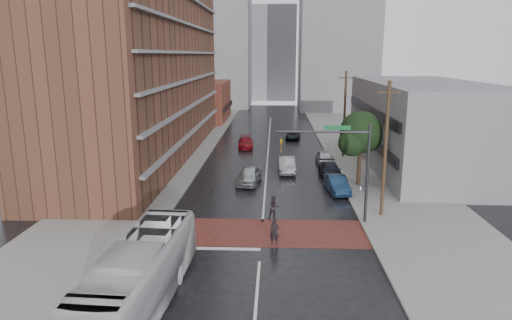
# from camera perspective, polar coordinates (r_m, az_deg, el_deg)

# --- Properties ---
(ground) EXTENTS (160.00, 160.00, 0.00)m
(ground) POSITION_cam_1_polar(r_m,az_deg,el_deg) (30.86, 0.69, -9.38)
(ground) COLOR black
(ground) RESTS_ON ground
(crosswalk) EXTENTS (14.00, 5.00, 0.02)m
(crosswalk) POSITION_cam_1_polar(r_m,az_deg,el_deg) (31.32, 0.72, -9.02)
(crosswalk) COLOR brown
(crosswalk) RESTS_ON ground
(sidewalk_west) EXTENTS (9.00, 90.00, 0.15)m
(sidewalk_west) POSITION_cam_1_polar(r_m,az_deg,el_deg) (56.14, -10.33, 0.81)
(sidewalk_west) COLOR gray
(sidewalk_west) RESTS_ON ground
(sidewalk_east) EXTENTS (9.00, 90.00, 0.15)m
(sidewalk_east) POSITION_cam_1_polar(r_m,az_deg,el_deg) (55.80, 13.38, 0.59)
(sidewalk_east) COLOR gray
(sidewalk_east) RESTS_ON ground
(apartment_block) EXTENTS (10.00, 44.00, 28.00)m
(apartment_block) POSITION_cam_1_polar(r_m,az_deg,el_deg) (54.61, -13.83, 15.03)
(apartment_block) COLOR brown
(apartment_block) RESTS_ON ground
(storefront_west) EXTENTS (8.00, 16.00, 7.00)m
(storefront_west) POSITION_cam_1_polar(r_m,az_deg,el_deg) (83.91, -6.45, 7.32)
(storefront_west) COLOR brown
(storefront_west) RESTS_ON ground
(building_east) EXTENTS (11.00, 26.00, 9.00)m
(building_east) POSITION_cam_1_polar(r_m,az_deg,el_deg) (51.49, 20.15, 4.13)
(building_east) COLOR gray
(building_east) RESTS_ON ground
(distant_tower_west) EXTENTS (18.00, 16.00, 32.00)m
(distant_tower_west) POSITION_cam_1_polar(r_m,az_deg,el_deg) (107.62, -5.71, 15.25)
(distant_tower_west) COLOR gray
(distant_tower_west) RESTS_ON ground
(distant_tower_east) EXTENTS (16.00, 14.00, 36.00)m
(distant_tower_east) POSITION_cam_1_polar(r_m,az_deg,el_deg) (101.56, 10.28, 16.37)
(distant_tower_east) COLOR gray
(distant_tower_east) RESTS_ON ground
(distant_tower_center) EXTENTS (12.00, 10.00, 24.00)m
(distant_tower_center) POSITION_cam_1_polar(r_m,az_deg,el_deg) (123.51, 2.08, 13.16)
(distant_tower_center) COLOR gray
(distant_tower_center) RESTS_ON ground
(street_tree) EXTENTS (4.20, 4.10, 6.90)m
(street_tree) POSITION_cam_1_polar(r_m,az_deg,el_deg) (41.86, 12.97, 3.04)
(street_tree) COLOR #332319
(street_tree) RESTS_ON ground
(signal_mast) EXTENTS (6.50, 0.30, 7.20)m
(signal_mast) POSITION_cam_1_polar(r_m,az_deg,el_deg) (32.19, 11.31, 0.16)
(signal_mast) COLOR #2D2D33
(signal_mast) RESTS_ON ground
(utility_pole_near) EXTENTS (1.60, 0.26, 10.00)m
(utility_pole_near) POSITION_cam_1_polar(r_m,az_deg,el_deg) (34.12, 15.87, 1.33)
(utility_pole_near) COLOR #473321
(utility_pole_near) RESTS_ON ground
(utility_pole_far) EXTENTS (1.60, 0.26, 10.00)m
(utility_pole_far) POSITION_cam_1_polar(r_m,az_deg,el_deg) (53.52, 11.01, 5.69)
(utility_pole_far) COLOR #473321
(utility_pole_far) RESTS_ON ground
(transit_bus) EXTENTS (3.33, 11.72, 3.23)m
(transit_bus) POSITION_cam_1_polar(r_m,az_deg,el_deg) (22.89, -14.27, -13.75)
(transit_bus) COLOR silver
(transit_bus) RESTS_ON ground
(pedestrian_a) EXTENTS (0.66, 0.48, 1.70)m
(pedestrian_a) POSITION_cam_1_polar(r_m,az_deg,el_deg) (29.13, 2.33, -8.98)
(pedestrian_a) COLOR black
(pedestrian_a) RESTS_ON ground
(pedestrian_b) EXTENTS (1.03, 0.90, 1.81)m
(pedestrian_b) POSITION_cam_1_polar(r_m,az_deg,el_deg) (33.33, 2.25, -6.00)
(pedestrian_b) COLOR #272226
(pedestrian_b) RESTS_ON ground
(car_travel_a) EXTENTS (2.53, 4.89, 1.59)m
(car_travel_a) POSITION_cam_1_polar(r_m,az_deg,el_deg) (42.51, -0.85, -1.91)
(car_travel_a) COLOR #A9ADB1
(car_travel_a) RESTS_ON ground
(car_travel_b) EXTENTS (1.84, 4.77, 1.55)m
(car_travel_b) POSITION_cam_1_polar(r_m,az_deg,el_deg) (46.71, 3.84, -0.59)
(car_travel_b) COLOR #9C9FA3
(car_travel_b) RESTS_ON ground
(car_travel_c) EXTENTS (2.23, 4.84, 1.37)m
(car_travel_c) POSITION_cam_1_polar(r_m,az_deg,el_deg) (58.95, -1.31, 2.21)
(car_travel_c) COLOR maroon
(car_travel_c) RESTS_ON ground
(suv_travel) EXTENTS (2.36, 4.35, 1.16)m
(suv_travel) POSITION_cam_1_polar(r_m,az_deg,el_deg) (65.08, 4.66, 3.11)
(suv_travel) COLOR black
(suv_travel) RESTS_ON ground
(car_parked_near) EXTENTS (1.98, 4.57, 1.46)m
(car_parked_near) POSITION_cam_1_polar(r_m,az_deg,el_deg) (40.43, 10.10, -3.01)
(car_parked_near) COLOR #152B4A
(car_parked_near) RESTS_ON ground
(car_parked_mid) EXTENTS (2.15, 4.85, 1.38)m
(car_parked_mid) POSITION_cam_1_polar(r_m,az_deg,el_deg) (45.23, 9.28, -1.30)
(car_parked_mid) COLOR black
(car_parked_mid) RESTS_ON ground
(car_parked_far) EXTENTS (1.80, 4.32, 1.46)m
(car_parked_far) POSITION_cam_1_polar(r_m,az_deg,el_deg) (50.45, 8.57, 0.26)
(car_parked_far) COLOR #B0B2B9
(car_parked_far) RESTS_ON ground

